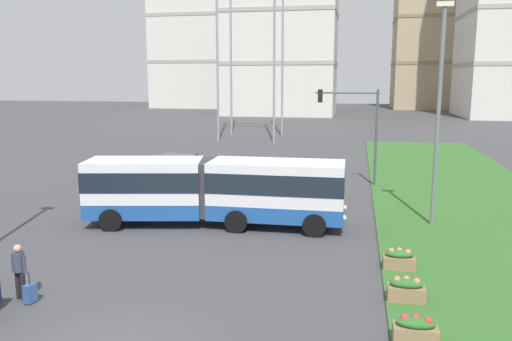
# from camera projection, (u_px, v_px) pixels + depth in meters

# --- Properties ---
(grass_median) EXTENTS (10.00, 70.00, 0.08)m
(grass_median) POSITION_uv_depth(u_px,v_px,m) (511.00, 252.00, 20.02)
(grass_median) COLOR #336628
(grass_median) RESTS_ON ground_plane
(articulated_bus) EXTENTS (12.00, 3.77, 3.00)m
(articulated_bus) POSITION_uv_depth(u_px,v_px,m) (215.00, 190.00, 23.62)
(articulated_bus) COLOR white
(articulated_bus) RESTS_ON ground
(car_silver_hatch) EXTENTS (4.59, 2.44, 1.58)m
(car_silver_hatch) POSITION_uv_depth(u_px,v_px,m) (179.00, 167.00, 34.97)
(car_silver_hatch) COLOR #B7BABF
(car_silver_hatch) RESTS_ON ground
(pedestrian_crossing) EXTENTS (0.56, 0.36, 1.74)m
(pedestrian_crossing) POSITION_uv_depth(u_px,v_px,m) (19.00, 268.00, 15.69)
(pedestrian_crossing) COLOR black
(pedestrian_crossing) RESTS_ON ground
(rolling_suitcase) EXTENTS (0.32, 0.41, 0.97)m
(rolling_suitcase) POSITION_uv_depth(u_px,v_px,m) (30.00, 293.00, 15.53)
(rolling_suitcase) COLOR #335693
(rolling_suitcase) RESTS_ON ground
(flower_planter_0) EXTENTS (1.10, 0.56, 0.74)m
(flower_planter_0) POSITION_uv_depth(u_px,v_px,m) (415.00, 330.00, 13.04)
(flower_planter_0) COLOR #937051
(flower_planter_0) RESTS_ON grass_median
(flower_planter_1) EXTENTS (1.10, 0.56, 0.74)m
(flower_planter_1) POSITION_uv_depth(u_px,v_px,m) (406.00, 289.00, 15.54)
(flower_planter_1) COLOR #937051
(flower_planter_1) RESTS_ON grass_median
(flower_planter_2) EXTENTS (1.10, 0.56, 0.74)m
(flower_planter_2) POSITION_uv_depth(u_px,v_px,m) (399.00, 259.00, 18.14)
(flower_planter_2) COLOR #937051
(flower_planter_2) RESTS_ON grass_median
(traffic_light_far_right) EXTENTS (3.87, 0.28, 5.98)m
(traffic_light_far_right) POSITION_uv_depth(u_px,v_px,m) (356.00, 120.00, 32.03)
(traffic_light_far_right) COLOR #474C51
(traffic_light_far_right) RESTS_ON ground
(streetlight_median) EXTENTS (0.70, 0.28, 9.87)m
(streetlight_median) POSITION_uv_depth(u_px,v_px,m) (439.00, 108.00, 22.76)
(streetlight_median) COLOR slate
(streetlight_median) RESTS_ON ground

